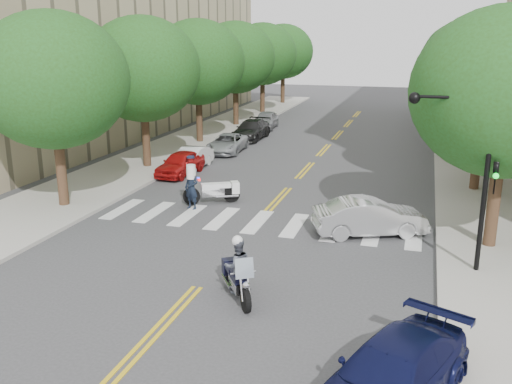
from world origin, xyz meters
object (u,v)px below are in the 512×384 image
at_px(sedan_blue, 391,376).
at_px(officer_standing, 192,188).
at_px(motorcycle_parked, 217,191).
at_px(convertible, 370,217).
at_px(motorcycle_police, 237,270).

bearing_deg(sedan_blue, officer_standing, 152.74).
height_order(motorcycle_parked, convertible, motorcycle_parked).
height_order(convertible, sedan_blue, convertible).
xyz_separation_m(motorcycle_parked, officer_standing, (-0.72, -1.17, 0.37)).
height_order(motorcycle_police, officer_standing, motorcycle_police).
height_order(motorcycle_police, motorcycle_parked, motorcycle_police).
distance_m(convertible, sedan_blue, 10.54).
xyz_separation_m(motorcycle_police, sedan_blue, (4.62, -3.86, -0.17)).
distance_m(motorcycle_parked, sedan_blue, 15.35).
relative_size(motorcycle_police, sedan_blue, 0.45).
bearing_deg(motorcycle_police, motorcycle_parked, -98.84).
distance_m(officer_standing, sedan_blue, 14.84).
bearing_deg(officer_standing, convertible, 11.77).
bearing_deg(convertible, officer_standing, 59.02).
relative_size(motorcycle_police, officer_standing, 1.12).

